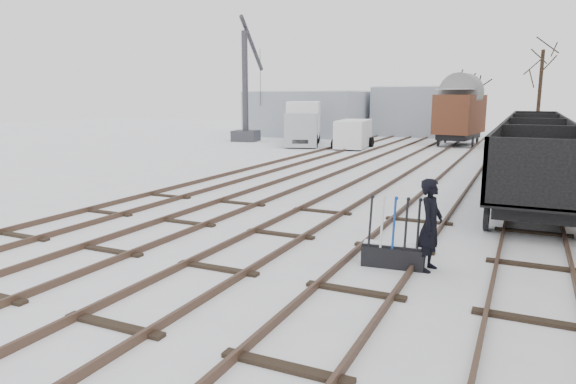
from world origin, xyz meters
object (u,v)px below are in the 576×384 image
object	(u,v)px
freight_wagon_a	(536,185)
lorry	(303,123)
worker	(430,225)
panel_van	(353,134)
ground_frame	(393,254)
box_van_wagon	(460,113)
crane	(247,109)

from	to	relation	value
freight_wagon_a	lorry	size ratio (longest dim) A/B	0.86
worker	freight_wagon_a	world-z (taller)	freight_wagon_a
panel_van	freight_wagon_a	bearing A→B (deg)	-65.02
lorry	panel_van	bearing A→B (deg)	-33.13
freight_wagon_a	ground_frame	bearing A→B (deg)	-113.95
ground_frame	box_van_wagon	world-z (taller)	box_van_wagon
worker	freight_wagon_a	distance (m)	6.36
worker	lorry	distance (m)	28.57
box_van_wagon	crane	world-z (taller)	crane
panel_van	crane	bearing A→B (deg)	160.54
box_van_wagon	panel_van	distance (m)	8.51
worker	box_van_wagon	bearing A→B (deg)	14.38
lorry	panel_van	xyz separation A→B (m)	(4.28, -1.01, -0.63)
crane	lorry	bearing A→B (deg)	-22.31
box_van_wagon	panel_van	size ratio (longest dim) A/B	1.22
freight_wagon_a	box_van_wagon	distance (m)	23.99
ground_frame	lorry	bearing A→B (deg)	112.14
worker	panel_van	bearing A→B (deg)	29.97
crane	panel_van	bearing A→B (deg)	-23.33
box_van_wagon	worker	bearing A→B (deg)	-76.44
box_van_wagon	crane	distance (m)	16.47
crane	box_van_wagon	bearing A→B (deg)	0.40
ground_frame	crane	world-z (taller)	crane
freight_wagon_a	box_van_wagon	bearing A→B (deg)	102.09
worker	lorry	size ratio (longest dim) A/B	0.26
box_van_wagon	crane	size ratio (longest dim) A/B	0.58
ground_frame	box_van_wagon	size ratio (longest dim) A/B	0.26
freight_wagon_a	crane	bearing A→B (deg)	136.49
panel_van	crane	size ratio (longest dim) A/B	0.48
panel_van	worker	bearing A→B (deg)	-76.02
ground_frame	freight_wagon_a	xyz separation A→B (m)	(2.73, 6.14, 0.71)
lorry	crane	world-z (taller)	crane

